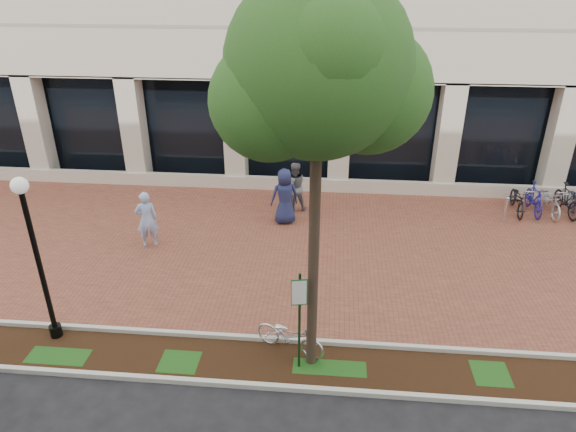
# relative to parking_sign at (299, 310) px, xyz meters

# --- Properties ---
(ground) EXTENTS (120.00, 120.00, 0.00)m
(ground) POSITION_rel_parking_sign_xyz_m (-1.21, 5.30, -1.54)
(ground) COLOR black
(ground) RESTS_ON ground
(brick_plaza) EXTENTS (40.00, 9.00, 0.01)m
(brick_plaza) POSITION_rel_parking_sign_xyz_m (-1.21, 5.30, -1.54)
(brick_plaza) COLOR brown
(brick_plaza) RESTS_ON ground
(planting_strip) EXTENTS (40.00, 1.50, 0.01)m
(planting_strip) POSITION_rel_parking_sign_xyz_m (-1.21, 0.05, -1.54)
(planting_strip) COLOR black
(planting_strip) RESTS_ON ground
(curb_plaza_side) EXTENTS (40.00, 0.12, 0.12)m
(curb_plaza_side) POSITION_rel_parking_sign_xyz_m (-1.21, 0.80, -1.48)
(curb_plaza_side) COLOR beige
(curb_plaza_side) RESTS_ON ground
(curb_street_side) EXTENTS (40.00, 0.12, 0.12)m
(curb_street_side) POSITION_rel_parking_sign_xyz_m (-1.21, -0.70, -1.48)
(curb_street_side) COLOR beige
(curb_street_side) RESTS_ON ground
(parking_sign) EXTENTS (0.34, 0.07, 2.42)m
(parking_sign) POSITION_rel_parking_sign_xyz_m (0.00, 0.00, 0.00)
(parking_sign) COLOR #133518
(parking_sign) RESTS_ON ground
(lamppost) EXTENTS (0.36, 0.36, 4.06)m
(lamppost) POSITION_rel_parking_sign_xyz_m (-5.81, 0.53, 0.76)
(lamppost) COLOR black
(lamppost) RESTS_ON ground
(street_tree) EXTENTS (3.85, 3.21, 8.04)m
(street_tree) POSITION_rel_parking_sign_xyz_m (0.31, 0.22, 4.68)
(street_tree) COLOR #433426
(street_tree) RESTS_ON ground
(locked_bicycle) EXTENTS (1.78, 1.18, 0.89)m
(locked_bicycle) POSITION_rel_parking_sign_xyz_m (-0.24, 0.51, -1.10)
(locked_bicycle) COLOR silver
(locked_bicycle) RESTS_ON ground
(pedestrian_left) EXTENTS (0.78, 0.64, 1.84)m
(pedestrian_left) POSITION_rel_parking_sign_xyz_m (-5.04, 4.97, -0.62)
(pedestrian_left) COLOR #9DB3EA
(pedestrian_left) RESTS_ON ground
(pedestrian_mid) EXTENTS (1.06, 0.94, 1.80)m
(pedestrian_mid) POSITION_rel_parking_sign_xyz_m (-0.75, 7.98, -0.64)
(pedestrian_mid) COLOR slate
(pedestrian_mid) RESTS_ON ground
(pedestrian_right) EXTENTS (1.09, 0.88, 1.93)m
(pedestrian_right) POSITION_rel_parking_sign_xyz_m (-0.99, 6.98, -0.58)
(pedestrian_right) COLOR #1E244C
(pedestrian_right) RESTS_ON ground
(bollard) EXTENTS (0.12, 0.12, 0.98)m
(bollard) POSITION_rel_parking_sign_xyz_m (6.44, 7.60, -1.04)
(bollard) COLOR silver
(bollard) RESTS_ON ground
(bike_rack_cluster) EXTENTS (3.56, 1.92, 1.08)m
(bike_rack_cluster) POSITION_rel_parking_sign_xyz_m (8.49, 8.53, -1.03)
(bike_rack_cluster) COLOR black
(bike_rack_cluster) RESTS_ON ground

